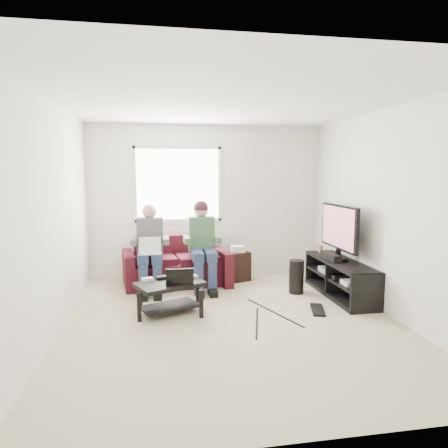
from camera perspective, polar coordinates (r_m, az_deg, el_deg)
The scene contains 26 objects.
floor at distance 5.01m, azimuth 1.01°, elevation -13.69°, with size 4.50×4.50×0.00m, color beige.
ceiling at distance 4.74m, azimuth 1.08°, elevation 17.08°, with size 4.50×4.50×0.00m, color white.
wall_back at distance 6.92m, azimuth -2.42°, elevation 3.23°, with size 4.50×4.50×0.00m, color silver.
wall_front at distance 2.55m, azimuth 10.48°, elevation -4.14°, with size 4.50×4.50×0.00m, color silver.
wall_left at distance 4.76m, azimuth -23.36°, elevation 0.72°, with size 4.50×4.50×0.00m, color silver.
wall_right at distance 5.44m, azimuth 22.24°, elevation 1.54°, with size 4.50×4.50×0.00m, color silver.
window at distance 6.84m, azimuth -6.60°, elevation 5.66°, with size 1.48×0.04×1.28m.
sofa at distance 6.53m, azimuth -6.86°, elevation -6.01°, with size 1.75×0.94×0.78m.
person_left at distance 6.17m, azimuth -10.51°, elevation -2.88°, with size 0.40×0.71×1.31m.
person_right at distance 6.22m, azimuth -3.13°, elevation -2.13°, with size 0.40×0.71×1.36m.
laptop_silver at distance 5.93m, azimuth -10.54°, elevation -3.62°, with size 0.32×0.22×0.24m, color silver, non-canonical shape.
coffee_table at distance 5.22m, azimuth -7.74°, elevation -9.42°, with size 0.95×0.78×0.41m.
laptop_black at distance 5.08m, azimuth -6.39°, elevation -7.16°, with size 0.34×0.24×0.24m, color black, non-canonical shape.
controller_a at distance 5.30m, azimuth -10.87°, elevation -7.77°, with size 0.14×0.09×0.04m, color silver.
controller_b at distance 5.35m, azimuth -8.91°, elevation -7.56°, with size 0.14×0.09×0.04m, color black.
controller_c at distance 5.34m, azimuth -4.58°, elevation -7.53°, with size 0.14×0.09×0.04m, color gray.
tv_stand at distance 6.15m, azimuth 16.28°, elevation -7.69°, with size 0.48×1.57×0.52m.
tv at distance 6.09m, azimuth 16.11°, elevation -0.64°, with size 0.12×1.10×0.81m.
soundbar at distance 6.11m, azimuth 14.97°, elevation -4.47°, with size 0.12×0.50×0.10m, color black.
drink_cup at distance 6.61m, azimuth 13.62°, elevation -3.45°, with size 0.08×0.08×0.12m, color #AE7D4A.
console_white at distance 5.78m, azimuth 18.05°, elevation -7.97°, with size 0.30×0.22×0.06m, color silver.
console_grey at distance 6.39m, azimuth 15.13°, elevation -6.31°, with size 0.34×0.26×0.08m, color gray.
console_black at distance 6.08m, azimuth 16.52°, elevation -7.10°, with size 0.38×0.30×0.07m, color black.
subwoofer at distance 6.12m, azimuth 10.30°, elevation -7.42°, with size 0.22×0.22×0.50m, color black.
keyboard_floor at distance 5.49m, azimuth 13.23°, elevation -11.84°, with size 0.16×0.47×0.03m, color black.
end_table at distance 6.73m, azimuth 2.01°, elevation -5.83°, with size 0.33×0.33×0.58m.
Camera 1 is at (-0.87, -4.59, 1.81)m, focal length 32.00 mm.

